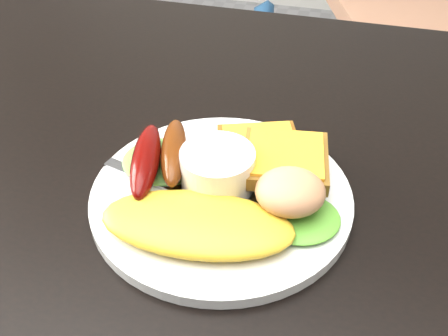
% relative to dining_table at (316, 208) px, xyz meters
% --- Properties ---
extents(dining_table, '(1.20, 0.80, 0.04)m').
position_rel_dining_table_xyz_m(dining_table, '(0.00, 0.00, 0.00)').
color(dining_table, black).
rests_on(dining_table, ground).
extents(dining_chair, '(0.61, 0.61, 0.06)m').
position_rel_dining_table_xyz_m(dining_chair, '(0.17, 1.25, -0.28)').
color(dining_chair, tan).
rests_on(dining_chair, ground).
extents(plate, '(0.24, 0.24, 0.01)m').
position_rel_dining_table_xyz_m(plate, '(-0.09, -0.03, 0.03)').
color(plate, white).
rests_on(plate, dining_table).
extents(lettuce_left, '(0.09, 0.08, 0.01)m').
position_rel_dining_table_xyz_m(lettuce_left, '(-0.15, -0.01, 0.04)').
color(lettuce_left, '#50882B').
rests_on(lettuce_left, plate).
extents(lettuce_right, '(0.09, 0.08, 0.01)m').
position_rel_dining_table_xyz_m(lettuce_right, '(-0.01, -0.05, 0.04)').
color(lettuce_right, '#2C901F').
rests_on(lettuce_right, plate).
extents(omelette, '(0.17, 0.09, 0.02)m').
position_rel_dining_table_xyz_m(omelette, '(-0.09, -0.09, 0.04)').
color(omelette, yellow).
rests_on(omelette, plate).
extents(sausage_a, '(0.05, 0.11, 0.03)m').
position_rel_dining_table_xyz_m(sausage_a, '(-0.16, -0.03, 0.05)').
color(sausage_a, '#5C0202').
rests_on(sausage_a, lettuce_left).
extents(sausage_b, '(0.05, 0.10, 0.02)m').
position_rel_dining_table_xyz_m(sausage_b, '(-0.14, -0.01, 0.05)').
color(sausage_b, '#59280F').
rests_on(sausage_b, lettuce_left).
extents(ramekin, '(0.09, 0.09, 0.04)m').
position_rel_dining_table_xyz_m(ramekin, '(-0.09, -0.03, 0.05)').
color(ramekin, white).
rests_on(ramekin, plate).
extents(toast_a, '(0.10, 0.10, 0.01)m').
position_rel_dining_table_xyz_m(toast_a, '(-0.06, 0.03, 0.04)').
color(toast_a, olive).
rests_on(toast_a, plate).
extents(toast_b, '(0.09, 0.09, 0.01)m').
position_rel_dining_table_xyz_m(toast_b, '(-0.03, 0.00, 0.05)').
color(toast_b, olive).
rests_on(toast_b, toast_a).
extents(potato_salad, '(0.07, 0.07, 0.03)m').
position_rel_dining_table_xyz_m(potato_salad, '(-0.02, -0.04, 0.06)').
color(potato_salad, beige).
rests_on(potato_salad, lettuce_right).
extents(fork, '(0.15, 0.05, 0.00)m').
position_rel_dining_table_xyz_m(fork, '(-0.13, -0.04, 0.03)').
color(fork, '#ADAFB7').
rests_on(fork, plate).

